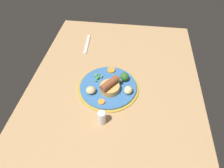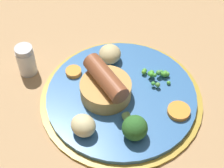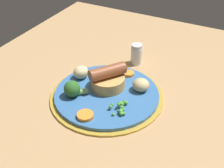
{
  "view_description": "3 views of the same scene",
  "coord_description": "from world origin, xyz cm",
  "px_view_note": "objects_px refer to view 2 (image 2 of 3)",
  "views": [
    {
      "loc": [
        -63.13,
        -7.28,
        71.63
      ],
      "look_at": [
        -2.47,
        0.74,
        6.36
      ],
      "focal_mm": 32.0,
      "sensor_mm": 36.0,
      "label": 1
    },
    {
      "loc": [
        11.56,
        -35.65,
        54.71
      ],
      "look_at": [
        -4.02,
        3.1,
        5.79
      ],
      "focal_mm": 60.0,
      "sensor_mm": 36.0,
      "label": 2
    },
    {
      "loc": [
        52.3,
        32.26,
        50.88
      ],
      "look_at": [
        -3.32,
        3.36,
        6.55
      ],
      "focal_mm": 50.0,
      "sensor_mm": 36.0,
      "label": 3
    }
  ],
  "objects_px": {
    "pea_pile": "(157,75)",
    "broccoli_floret_near": "(134,127)",
    "sausage_pudding": "(106,86)",
    "carrot_slice_3": "(179,111)",
    "carrot_slice_0": "(73,72)",
    "potato_chunk_1": "(83,125)",
    "potato_chunk_0": "(110,54)",
    "salt_shaker": "(26,60)",
    "dinner_plate": "(121,98)"
  },
  "relations": [
    {
      "from": "potato_chunk_0",
      "to": "salt_shaker",
      "type": "height_order",
      "value": "salt_shaker"
    },
    {
      "from": "dinner_plate",
      "to": "salt_shaker",
      "type": "xyz_separation_m",
      "value": [
        -0.18,
        -0.0,
        0.02
      ]
    },
    {
      "from": "broccoli_floret_near",
      "to": "potato_chunk_1",
      "type": "height_order",
      "value": "broccoli_floret_near"
    },
    {
      "from": "dinner_plate",
      "to": "potato_chunk_1",
      "type": "xyz_separation_m",
      "value": [
        -0.03,
        -0.09,
        0.03
      ]
    },
    {
      "from": "pea_pile",
      "to": "potato_chunk_0",
      "type": "xyz_separation_m",
      "value": [
        -0.1,
        0.01,
        0.01
      ]
    },
    {
      "from": "dinner_plate",
      "to": "potato_chunk_0",
      "type": "height_order",
      "value": "potato_chunk_0"
    },
    {
      "from": "broccoli_floret_near",
      "to": "salt_shaker",
      "type": "distance_m",
      "value": 0.24
    },
    {
      "from": "carrot_slice_3",
      "to": "salt_shaker",
      "type": "xyz_separation_m",
      "value": [
        -0.29,
        -0.0,
        0.01
      ]
    },
    {
      "from": "potato_chunk_0",
      "to": "carrot_slice_0",
      "type": "bearing_deg",
      "value": -131.35
    },
    {
      "from": "broccoli_floret_near",
      "to": "salt_shaker",
      "type": "height_order",
      "value": "salt_shaker"
    },
    {
      "from": "pea_pile",
      "to": "potato_chunk_1",
      "type": "distance_m",
      "value": 0.17
    },
    {
      "from": "sausage_pudding",
      "to": "carrot_slice_0",
      "type": "height_order",
      "value": "sausage_pudding"
    },
    {
      "from": "salt_shaker",
      "to": "potato_chunk_0",
      "type": "bearing_deg",
      "value": 27.83
    },
    {
      "from": "sausage_pudding",
      "to": "carrot_slice_0",
      "type": "xyz_separation_m",
      "value": [
        -0.07,
        0.03,
        -0.02
      ]
    },
    {
      "from": "potato_chunk_1",
      "to": "carrot_slice_3",
      "type": "height_order",
      "value": "potato_chunk_1"
    },
    {
      "from": "sausage_pudding",
      "to": "broccoli_floret_near",
      "type": "relative_size",
      "value": 1.78
    },
    {
      "from": "potato_chunk_0",
      "to": "salt_shaker",
      "type": "distance_m",
      "value": 0.15
    },
    {
      "from": "sausage_pudding",
      "to": "carrot_slice_3",
      "type": "height_order",
      "value": "sausage_pudding"
    },
    {
      "from": "broccoli_floret_near",
      "to": "sausage_pudding",
      "type": "bearing_deg",
      "value": -170.8
    },
    {
      "from": "pea_pile",
      "to": "broccoli_floret_near",
      "type": "height_order",
      "value": "broccoli_floret_near"
    },
    {
      "from": "carrot_slice_0",
      "to": "dinner_plate",
      "type": "bearing_deg",
      "value": -8.41
    },
    {
      "from": "carrot_slice_0",
      "to": "potato_chunk_0",
      "type": "bearing_deg",
      "value": 48.65
    },
    {
      "from": "broccoli_floret_near",
      "to": "potato_chunk_1",
      "type": "relative_size",
      "value": 1.28
    },
    {
      "from": "sausage_pudding",
      "to": "potato_chunk_1",
      "type": "xyz_separation_m",
      "value": [
        -0.0,
        -0.08,
        -0.01
      ]
    },
    {
      "from": "dinner_plate",
      "to": "carrot_slice_0",
      "type": "height_order",
      "value": "carrot_slice_0"
    },
    {
      "from": "carrot_slice_3",
      "to": "salt_shaker",
      "type": "distance_m",
      "value": 0.29
    },
    {
      "from": "dinner_plate",
      "to": "sausage_pudding",
      "type": "relative_size",
      "value": 3.0
    },
    {
      "from": "potato_chunk_1",
      "to": "carrot_slice_3",
      "type": "bearing_deg",
      "value": 35.37
    },
    {
      "from": "carrot_slice_0",
      "to": "sausage_pudding",
      "type": "bearing_deg",
      "value": -18.89
    },
    {
      "from": "potato_chunk_0",
      "to": "carrot_slice_3",
      "type": "bearing_deg",
      "value": -24.82
    },
    {
      "from": "sausage_pudding",
      "to": "carrot_slice_0",
      "type": "distance_m",
      "value": 0.08
    },
    {
      "from": "sausage_pudding",
      "to": "potato_chunk_1",
      "type": "distance_m",
      "value": 0.08
    },
    {
      "from": "broccoli_floret_near",
      "to": "carrot_slice_0",
      "type": "bearing_deg",
      "value": -161.74
    },
    {
      "from": "pea_pile",
      "to": "potato_chunk_0",
      "type": "bearing_deg",
      "value": 174.0
    },
    {
      "from": "pea_pile",
      "to": "potato_chunk_0",
      "type": "height_order",
      "value": "potato_chunk_0"
    },
    {
      "from": "potato_chunk_0",
      "to": "broccoli_floret_near",
      "type": "bearing_deg",
      "value": -54.89
    },
    {
      "from": "carrot_slice_0",
      "to": "salt_shaker",
      "type": "relative_size",
      "value": 0.47
    },
    {
      "from": "broccoli_floret_near",
      "to": "potato_chunk_0",
      "type": "distance_m",
      "value": 0.17
    },
    {
      "from": "pea_pile",
      "to": "broccoli_floret_near",
      "type": "xyz_separation_m",
      "value": [
        0.0,
        -0.13,
        0.01
      ]
    },
    {
      "from": "carrot_slice_0",
      "to": "pea_pile",
      "type": "bearing_deg",
      "value": 17.45
    },
    {
      "from": "dinner_plate",
      "to": "potato_chunk_0",
      "type": "bearing_deg",
      "value": 125.54
    },
    {
      "from": "dinner_plate",
      "to": "broccoli_floret_near",
      "type": "bearing_deg",
      "value": -55.32
    },
    {
      "from": "pea_pile",
      "to": "potato_chunk_1",
      "type": "xyz_separation_m",
      "value": [
        -0.07,
        -0.15,
        0.01
      ]
    },
    {
      "from": "potato_chunk_1",
      "to": "carrot_slice_0",
      "type": "height_order",
      "value": "potato_chunk_1"
    },
    {
      "from": "dinner_plate",
      "to": "potato_chunk_0",
      "type": "distance_m",
      "value": 0.09
    },
    {
      "from": "pea_pile",
      "to": "carrot_slice_0",
      "type": "xyz_separation_m",
      "value": [
        -0.14,
        -0.05,
        -0.0
      ]
    },
    {
      "from": "sausage_pudding",
      "to": "potato_chunk_0",
      "type": "relative_size",
      "value": 2.24
    },
    {
      "from": "dinner_plate",
      "to": "pea_pile",
      "type": "relative_size",
      "value": 5.2
    },
    {
      "from": "pea_pile",
      "to": "carrot_slice_0",
      "type": "bearing_deg",
      "value": -162.55
    },
    {
      "from": "carrot_slice_0",
      "to": "carrot_slice_3",
      "type": "relative_size",
      "value": 0.75
    }
  ]
}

